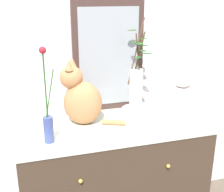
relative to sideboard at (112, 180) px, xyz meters
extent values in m
cube|color=silver|center=(0.00, 0.35, 0.89)|extent=(4.40, 0.08, 2.60)
cube|color=#3D2F22|center=(0.00, 0.00, -0.01)|extent=(1.14, 0.53, 0.79)
cube|color=beige|center=(0.00, 0.00, 0.40)|extent=(1.16, 0.54, 0.02)
sphere|color=#B79338|center=(-0.26, -0.28, 0.23)|extent=(0.02, 0.02, 0.02)
sphere|color=#B79338|center=(0.26, -0.28, 0.23)|extent=(0.02, 0.02, 0.02)
cube|color=#3D2A25|center=(0.05, 0.25, 0.77)|extent=(0.47, 0.03, 0.73)
cube|color=gray|center=(0.05, 0.24, 0.77)|extent=(0.40, 0.01, 0.64)
ellipsoid|color=#B37548|center=(-0.17, 0.06, 0.54)|extent=(0.29, 0.26, 0.27)
sphere|color=#B37548|center=(-0.23, 0.08, 0.70)|extent=(0.14, 0.14, 0.14)
cone|color=#B37548|center=(-0.24, 0.05, 0.78)|extent=(0.05, 0.05, 0.06)
cone|color=#B37548|center=(-0.21, 0.12, 0.78)|extent=(0.05, 0.05, 0.06)
cylinder|color=#B37548|center=(0.01, -0.02, 0.42)|extent=(0.15, 0.09, 0.03)
cylinder|color=#3C4984|center=(-0.39, -0.13, 0.48)|extent=(0.05, 0.05, 0.15)
cylinder|color=#25521F|center=(-0.39, -0.13, 0.72)|extent=(0.01, 0.01, 0.34)
sphere|color=maroon|center=(-0.39, -0.13, 0.91)|extent=(0.04, 0.04, 0.04)
cylinder|color=#1F521B|center=(-0.37, -0.13, 0.68)|extent=(0.06, 0.01, 0.25)
cylinder|color=silver|center=(0.17, 0.05, 0.44)|extent=(0.18, 0.18, 0.06)
cylinder|color=silver|center=(0.17, 0.05, 0.60)|extent=(0.08, 0.08, 0.26)
cylinder|color=#483B23|center=(0.18, 0.04, 0.79)|extent=(0.05, 0.02, 0.32)
ellipsoid|color=#1C5323|center=(0.17, 0.01, 0.81)|extent=(0.07, 0.08, 0.01)
ellipsoid|color=#274A28|center=(0.18, 0.00, 0.85)|extent=(0.07, 0.08, 0.01)
ellipsoid|color=#1D5521|center=(0.17, 0.01, 0.89)|extent=(0.07, 0.08, 0.01)
cylinder|color=#4F3925|center=(0.17, 0.07, 0.83)|extent=(0.10, 0.01, 0.41)
ellipsoid|color=#1B5718|center=(0.19, 0.12, 0.88)|extent=(0.08, 0.07, 0.01)
ellipsoid|color=#2F4916|center=(0.18, 0.16, 0.95)|extent=(0.08, 0.06, 0.01)
cylinder|color=#433C1E|center=(0.19, 0.06, 0.79)|extent=(0.06, 0.08, 0.33)
ellipsoid|color=#1F5120|center=(0.24, 0.07, 0.82)|extent=(0.08, 0.07, 0.01)
ellipsoid|color=#245B29|center=(0.23, 0.11, 0.86)|extent=(0.08, 0.06, 0.01)
ellipsoid|color=#2C5516|center=(0.23, 0.11, 0.90)|extent=(0.08, 0.05, 0.01)
cube|color=silver|center=(0.41, -0.10, 0.52)|extent=(0.11, 0.11, 0.23)
ellipsoid|color=silver|center=(0.41, -0.10, 0.67)|extent=(0.10, 0.10, 0.06)
sphere|color=beige|center=(0.41, -0.10, 0.71)|extent=(0.02, 0.02, 0.02)
camera|label=1|loc=(-0.48, -1.61, 1.17)|focal=47.93mm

